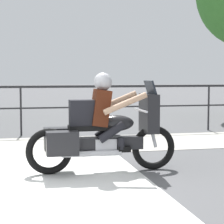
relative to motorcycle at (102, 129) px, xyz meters
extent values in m
plane|color=#565659|center=(-1.21, -0.58, -0.69)|extent=(120.00, 120.00, 0.00)
cube|color=#B7B2A8|center=(-1.21, 2.82, -0.69)|extent=(44.00, 2.40, 0.01)
cube|color=silver|center=(-1.10, -0.78, -0.69)|extent=(3.39, 6.00, 0.01)
cube|color=#232326|center=(-1.21, 4.50, 0.54)|extent=(36.00, 0.04, 0.06)
cube|color=#232326|center=(-1.21, 4.50, 0.00)|extent=(36.00, 0.03, 0.04)
cylinder|color=#232326|center=(-1.21, 4.50, -0.06)|extent=(0.05, 0.05, 1.27)
cylinder|color=#232326|center=(3.89, 4.50, -0.06)|extent=(0.05, 0.05, 1.27)
torus|color=black|center=(0.86, 0.00, -0.33)|extent=(0.72, 0.11, 0.72)
torus|color=black|center=(-0.83, 0.00, -0.33)|extent=(0.72, 0.11, 0.72)
cube|color=#232326|center=(0.02, 0.00, -0.23)|extent=(1.28, 0.22, 0.20)
cube|color=silver|center=(0.05, 0.00, -0.28)|extent=(0.34, 0.26, 0.26)
ellipsoid|color=#232326|center=(0.22, 0.00, 0.08)|extent=(0.61, 0.30, 0.26)
cube|color=black|center=(-0.15, 0.00, 0.02)|extent=(0.74, 0.28, 0.08)
cube|color=#232326|center=(0.78, 0.00, 0.23)|extent=(0.20, 0.52, 0.62)
cube|color=#1E232B|center=(0.80, 0.00, 0.64)|extent=(0.10, 0.44, 0.24)
cylinder|color=silver|center=(0.64, 0.00, 0.28)|extent=(0.04, 0.70, 0.04)
cylinder|color=silver|center=(-0.18, -0.16, -0.36)|extent=(0.93, 0.09, 0.09)
cube|color=#232326|center=(-0.65, -0.24, -0.17)|extent=(0.48, 0.28, 0.36)
cube|color=#232326|center=(-0.65, 0.24, -0.17)|extent=(0.48, 0.28, 0.36)
cylinder|color=silver|center=(0.83, 0.00, -0.05)|extent=(0.19, 0.06, 0.56)
cube|color=#4C1E0F|center=(-0.02, 0.00, 0.33)|extent=(0.32, 0.36, 0.59)
sphere|color=tan|center=(0.02, 0.00, 0.72)|extent=(0.23, 0.23, 0.23)
sphere|color=#B7B7BC|center=(0.02, 0.00, 0.74)|extent=(0.29, 0.29, 0.29)
cylinder|color=black|center=(0.13, -0.15, -0.04)|extent=(0.44, 0.13, 0.34)
cylinder|color=black|center=(0.28, -0.15, -0.22)|extent=(0.11, 0.11, 0.18)
cube|color=black|center=(0.33, -0.15, -0.31)|extent=(0.20, 0.10, 0.09)
cylinder|color=black|center=(0.13, 0.15, -0.04)|extent=(0.44, 0.13, 0.34)
cylinder|color=black|center=(0.28, 0.15, -0.22)|extent=(0.11, 0.11, 0.18)
cube|color=black|center=(0.33, 0.15, -0.31)|extent=(0.20, 0.10, 0.09)
cylinder|color=tan|center=(0.31, -0.30, 0.41)|extent=(0.69, 0.09, 0.35)
cylinder|color=tan|center=(0.31, 0.30, 0.41)|extent=(0.69, 0.09, 0.35)
cube|color=black|center=(-0.32, 0.00, 0.26)|extent=(0.38, 0.25, 0.41)
camera|label=1|loc=(-1.28, -6.72, 0.86)|focal=70.00mm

